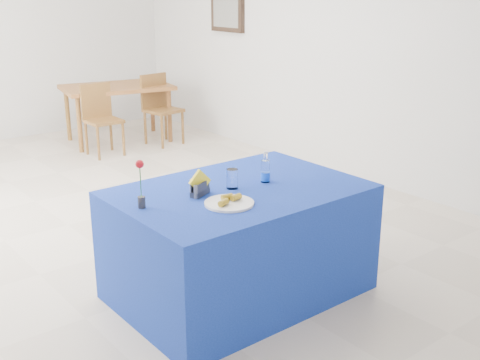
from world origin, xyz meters
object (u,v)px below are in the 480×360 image
object	(u,v)px
chair_bg_left	(100,114)
chair_bg_right	(159,104)
plate	(229,203)
blue_table	(239,242)
oak_table	(117,91)
water_bottle	(265,172)

from	to	relation	value
chair_bg_left	chair_bg_right	world-z (taller)	chair_bg_right
plate	chair_bg_right	bearing A→B (deg)	64.12
plate	chair_bg_left	distance (m)	4.23
plate	blue_table	size ratio (longest dim) A/B	0.19
plate	oak_table	size ratio (longest dim) A/B	0.20
blue_table	water_bottle	xyz separation A→B (m)	(0.22, -0.00, 0.45)
plate	water_bottle	xyz separation A→B (m)	(0.46, 0.19, 0.06)
blue_table	plate	bearing A→B (deg)	-139.84
chair_bg_right	chair_bg_left	bearing A→B (deg)	173.75
plate	chair_bg_left	size ratio (longest dim) A/B	0.35
plate	blue_table	distance (m)	0.49
chair_bg_left	oak_table	bearing A→B (deg)	44.41
oak_table	chair_bg_right	size ratio (longest dim) A/B	1.67
blue_table	chair_bg_left	world-z (taller)	chair_bg_left
chair_bg_right	blue_table	bearing A→B (deg)	-121.87
blue_table	oak_table	distance (m)	4.55
plate	water_bottle	bearing A→B (deg)	22.99
blue_table	chair_bg_right	size ratio (longest dim) A/B	1.75
blue_table	chair_bg_left	size ratio (longest dim) A/B	1.83
chair_bg_right	oak_table	bearing A→B (deg)	123.11
oak_table	chair_bg_left	xyz separation A→B (m)	(-0.48, -0.46, -0.17)
blue_table	chair_bg_left	bearing A→B (deg)	77.01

